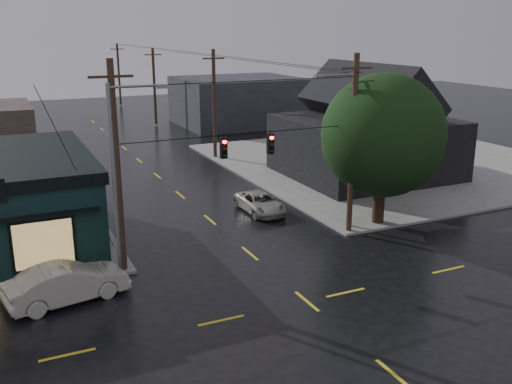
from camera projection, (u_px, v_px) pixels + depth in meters
name	position (u px, v px, depth m)	size (l,w,h in m)	color
ground_plane	(307.00, 301.00, 24.73)	(160.00, 160.00, 0.00)	black
sidewalk_ne	(391.00, 161.00, 50.23)	(28.00, 28.00, 0.15)	slate
ne_building	(367.00, 120.00, 44.37)	(12.60, 11.60, 8.75)	black
corner_tree	(383.00, 136.00, 32.94)	(7.21, 7.21, 8.89)	black
utility_pole_nw	(124.00, 271.00, 27.76)	(2.00, 0.32, 10.15)	#301E15
utility_pole_ne	(348.00, 233.00, 33.03)	(2.00, 0.32, 10.15)	#301E15
utility_pole_far_a	(215.00, 158.00, 51.75)	(2.00, 0.32, 9.65)	#301E15
utility_pole_far_b	(156.00, 125.00, 69.18)	(2.00, 0.32, 9.15)	#301E15
utility_pole_far_c	(121.00, 106.00, 86.60)	(2.00, 0.32, 9.15)	#301E15
span_signal_assembly	(247.00, 145.00, 28.85)	(13.00, 0.48, 1.23)	black
streetlight_nw	(121.00, 278.00, 27.03)	(5.40, 0.30, 9.15)	gray
streetlight_ne	(349.00, 228.00, 33.84)	(5.40, 0.30, 9.15)	gray
bg_building_east	(238.00, 101.00, 69.63)	(14.00, 12.00, 5.60)	#25252A
sedan_cream	(67.00, 283.00, 24.54)	(1.79, 5.14, 1.69)	#B5B29F
suv_silver	(260.00, 203.00, 36.51)	(2.06, 4.47, 1.24)	#9B998F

